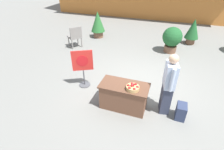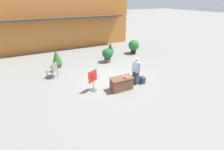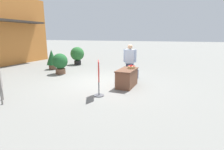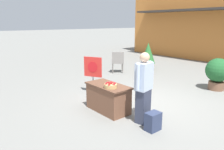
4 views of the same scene
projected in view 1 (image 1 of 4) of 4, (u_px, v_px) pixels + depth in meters
name	position (u px, v px, depth m)	size (l,w,h in m)	color
ground_plane	(139.00, 84.00, 5.83)	(120.00, 120.00, 0.00)	slate
display_table	(124.00, 96.00, 4.74)	(1.29, 0.64, 0.73)	brown
apple_basket	(133.00, 87.00, 4.35)	(0.33, 0.33, 0.16)	tan
person_visitor	(168.00, 85.00, 4.34)	(0.34, 0.60, 1.70)	#33384C
backpack	(181.00, 111.00, 4.47)	(0.24, 0.34, 0.42)	#2D3856
poster_board	(83.00, 67.00, 5.43)	(0.58, 0.36, 1.24)	#4C4C51
patio_chair	(75.00, 36.00, 8.13)	(0.77, 0.77, 1.00)	gray
potted_plant_near_left	(98.00, 23.00, 9.18)	(0.73, 0.73, 1.36)	brown
potted_plant_far_right	(193.00, 30.00, 8.42)	(0.66, 0.66, 1.23)	brown
potted_plant_near_right	(172.00, 38.00, 7.63)	(0.84, 0.84, 1.13)	brown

